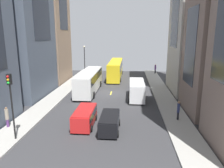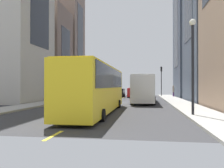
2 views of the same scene
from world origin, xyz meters
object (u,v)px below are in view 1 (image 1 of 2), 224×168
object	(u,v)px
city_bus_white	(89,80)
streetcar_yellow	(116,68)
traffic_light_near_corner	(11,95)
pedestrian_crossing_mid	(7,116)
pedestrian_waiting_curb	(178,109)
delivery_van_white	(137,89)
pedestrian_crossing_near	(155,69)
car_black_1	(110,122)
car_red_0	(85,116)

from	to	relation	value
city_bus_white	streetcar_yellow	xyz separation A→B (m)	(3.41, 12.05, 0.12)
city_bus_white	traffic_light_near_corner	bearing A→B (deg)	-101.54
pedestrian_crossing_mid	pedestrian_waiting_curb	bearing A→B (deg)	-14.04
city_bus_white	delivery_van_white	xyz separation A→B (m)	(7.45, -3.41, -0.49)
pedestrian_waiting_curb	traffic_light_near_corner	size ratio (longest dim) A/B	0.36
pedestrian_crossing_near	pedestrian_crossing_mid	bearing A→B (deg)	-146.02
pedestrian_crossing_near	streetcar_yellow	bearing A→B (deg)	-176.13
pedestrian_crossing_mid	pedestrian_crossing_near	bearing A→B (deg)	35.82
delivery_van_white	car_black_1	bearing A→B (deg)	-105.19
city_bus_white	delivery_van_white	distance (m)	8.21
streetcar_yellow	traffic_light_near_corner	bearing A→B (deg)	-103.35
car_black_1	traffic_light_near_corner	size ratio (longest dim) A/B	0.71
car_red_0	pedestrian_crossing_near	xyz separation A→B (m)	(10.46, 30.38, 0.24)
city_bus_white	traffic_light_near_corner	distance (m)	17.14
car_black_1	traffic_light_near_corner	world-z (taller)	traffic_light_near_corner
city_bus_white	pedestrian_waiting_curb	bearing A→B (deg)	-43.78
delivery_van_white	car_red_0	size ratio (longest dim) A/B	1.35
pedestrian_waiting_curb	pedestrian_crossing_mid	distance (m)	17.32
delivery_van_white	car_black_1	size ratio (longest dim) A/B	1.50
city_bus_white	car_black_1	bearing A→B (deg)	-72.01
delivery_van_white	pedestrian_waiting_curb	distance (m)	8.73
streetcar_yellow	pedestrian_crossing_near	world-z (taller)	streetcar_yellow
pedestrian_waiting_curb	pedestrian_crossing_mid	world-z (taller)	pedestrian_waiting_curb
car_red_0	pedestrian_crossing_mid	xyz separation A→B (m)	(-7.40, -1.28, 0.21)
city_bus_white	delivery_van_white	bearing A→B (deg)	-24.59
traffic_light_near_corner	car_black_1	bearing A→B (deg)	18.16
city_bus_white	pedestrian_crossing_mid	world-z (taller)	city_bus_white
streetcar_yellow	delivery_van_white	xyz separation A→B (m)	(4.04, -15.46, -0.61)
streetcar_yellow	pedestrian_waiting_curb	distance (m)	24.56
pedestrian_crossing_mid	car_black_1	bearing A→B (deg)	-23.23
city_bus_white	pedestrian_waiting_curb	xyz separation A→B (m)	(11.58, -11.09, -0.72)
streetcar_yellow	delivery_van_white	world-z (taller)	streetcar_yellow
car_black_1	pedestrian_waiting_curb	xyz separation A→B (m)	(7.02, 2.95, 0.36)
city_bus_white	pedestrian_crossing_mid	size ratio (longest dim) A/B	5.79
pedestrian_crossing_near	traffic_light_near_corner	world-z (taller)	traffic_light_near_corner
pedestrian_crossing_mid	city_bus_white	bearing A→B (deg)	44.45
streetcar_yellow	pedestrian_crossing_mid	distance (m)	27.82
car_red_0	traffic_light_near_corner	distance (m)	7.19
pedestrian_waiting_curb	pedestrian_crossing_near	distance (m)	28.46
pedestrian_crossing_mid	delivery_van_white	bearing A→B (deg)	15.49
streetcar_yellow	car_red_0	bearing A→B (deg)	-93.31
streetcar_yellow	pedestrian_crossing_mid	xyz separation A→B (m)	(-8.85, -26.36, -0.91)
pedestrian_crossing_mid	traffic_light_near_corner	world-z (taller)	traffic_light_near_corner
car_black_1	pedestrian_crossing_mid	xyz separation A→B (m)	(-10.00, -0.26, 0.30)
city_bus_white	car_red_0	distance (m)	13.21
traffic_light_near_corner	pedestrian_crossing_near	bearing A→B (deg)	65.04
car_red_0	pedestrian_crossing_mid	world-z (taller)	pedestrian_crossing_mid
city_bus_white	pedestrian_crossing_near	distance (m)	21.36
pedestrian_crossing_mid	pedestrian_crossing_near	xyz separation A→B (m)	(17.87, 31.66, 0.03)
pedestrian_crossing_mid	traffic_light_near_corner	bearing A→B (deg)	-73.80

